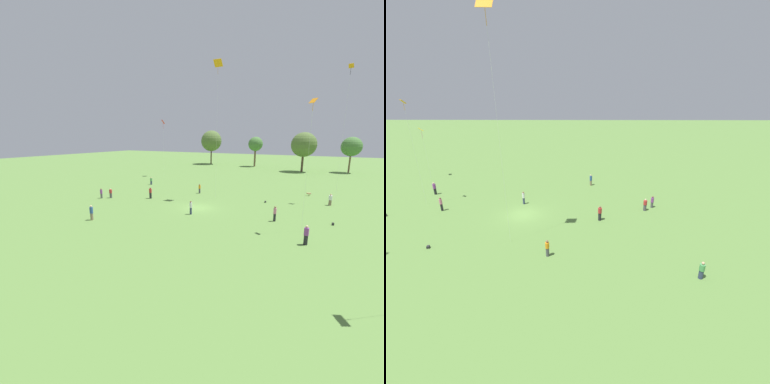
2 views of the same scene
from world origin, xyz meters
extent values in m
plane|color=#5B843D|center=(0.00, 0.00, 0.00)|extent=(240.00, 240.00, 0.00)
cylinder|color=brown|center=(-23.12, 56.38, 2.82)|extent=(0.47, 0.47, 5.64)
sphere|color=#516B33|center=(-23.12, 56.38, 8.44)|extent=(7.45, 7.45, 7.45)
cylinder|color=brown|center=(-6.73, 55.92, 2.88)|extent=(0.61, 0.61, 5.76)
sphere|color=#477538|center=(-6.73, 55.92, 7.54)|extent=(4.75, 4.75, 4.75)
cylinder|color=brown|center=(8.89, 48.57, 2.56)|extent=(0.60, 0.60, 5.12)
sphere|color=#516B33|center=(8.89, 48.57, 7.72)|extent=(6.92, 6.92, 6.92)
cylinder|color=brown|center=(20.70, 52.60, 2.62)|extent=(0.43, 0.43, 5.24)
sphere|color=#477538|center=(20.70, 52.60, 7.22)|extent=(5.30, 5.30, 5.30)
cylinder|color=#4C4C51|center=(-16.45, -2.29, 0.38)|extent=(0.41, 0.41, 0.75)
cylinder|color=purple|center=(-16.45, -2.29, 1.07)|extent=(0.49, 0.49, 0.64)
sphere|color=brown|center=(-16.45, -2.29, 1.51)|extent=(0.24, 0.24, 0.24)
cylinder|color=#4C4C51|center=(-15.31, -1.38, 0.40)|extent=(0.46, 0.46, 0.81)
cylinder|color=#B72D2D|center=(-15.31, -1.38, 1.08)|extent=(0.54, 0.54, 0.55)
sphere|color=beige|center=(-15.31, -1.38, 1.48)|extent=(0.24, 0.24, 0.24)
cylinder|color=#232328|center=(-9.34, 1.41, 0.47)|extent=(0.53, 0.53, 0.95)
cylinder|color=#B72D2D|center=(-9.34, 1.41, 1.27)|extent=(0.62, 0.62, 0.64)
sphere|color=brown|center=(-9.34, 1.41, 1.71)|extent=(0.24, 0.24, 0.24)
cylinder|color=#232328|center=(14.55, -6.67, 0.46)|extent=(0.50, 0.50, 0.92)
cylinder|color=purple|center=(14.55, -6.67, 1.28)|extent=(0.59, 0.59, 0.71)
sphere|color=beige|center=(14.55, -6.67, 1.75)|extent=(0.24, 0.24, 0.24)
cylinder|color=#847056|center=(-8.72, -10.93, 0.42)|extent=(0.44, 0.44, 0.85)
cylinder|color=#2D5193|center=(-8.72, -10.93, 1.22)|extent=(0.52, 0.52, 0.74)
sphere|color=beige|center=(-8.72, -10.93, 1.71)|extent=(0.24, 0.24, 0.24)
cylinder|color=#847056|center=(16.43, 10.28, 0.40)|extent=(0.56, 0.56, 0.79)
cylinder|color=white|center=(16.43, 10.28, 1.13)|extent=(0.66, 0.66, 0.67)
sphere|color=tan|center=(16.43, 10.28, 1.58)|extent=(0.24, 0.24, 0.24)
cylinder|color=#4C4C51|center=(-4.04, 8.63, 0.43)|extent=(0.37, 0.37, 0.86)
cylinder|color=orange|center=(-4.04, 8.63, 1.14)|extent=(0.43, 0.43, 0.57)
sphere|color=brown|center=(-4.04, 8.63, 1.55)|extent=(0.24, 0.24, 0.24)
cylinder|color=#232328|center=(10.69, -1.02, 0.46)|extent=(0.32, 0.32, 0.92)
cylinder|color=pink|center=(10.69, -1.02, 1.25)|extent=(0.38, 0.38, 0.66)
sphere|color=brown|center=(10.69, -1.02, 1.70)|extent=(0.24, 0.24, 0.24)
cylinder|color=#333D5B|center=(0.63, -3.26, 0.45)|extent=(0.37, 0.37, 0.89)
cylinder|color=white|center=(0.63, -3.26, 1.21)|extent=(0.44, 0.44, 0.65)
sphere|color=brown|center=(0.63, -3.26, 1.66)|extent=(0.24, 0.24, 0.24)
cylinder|color=#333D5B|center=(-16.86, 11.55, 0.39)|extent=(0.44, 0.44, 0.77)
cylinder|color=#4C9956|center=(-16.86, 11.55, 1.05)|extent=(0.51, 0.51, 0.56)
sphere|color=tan|center=(-16.86, 11.55, 1.45)|extent=(0.24, 0.24, 0.24)
cube|color=orange|center=(0.05, 6.22, 20.32)|extent=(1.27, 0.95, 0.88)
cylinder|color=orange|center=(0.05, 6.22, 19.39)|extent=(0.04, 0.04, 1.13)
cylinder|color=silver|center=(0.05, 6.22, 10.16)|extent=(0.01, 0.01, 20.32)
cube|color=orange|center=(13.85, -3.00, 13.17)|extent=(0.83, 0.80, 0.48)
cylinder|color=orange|center=(13.85, -3.00, 12.59)|extent=(0.04, 0.04, 0.76)
cylinder|color=silver|center=(13.85, -3.00, 6.59)|extent=(0.01, 0.01, 13.17)
cube|color=red|center=(-21.62, 23.35, 13.49)|extent=(1.32, 1.30, 0.95)
cylinder|color=red|center=(-21.62, 23.35, 12.46)|extent=(0.04, 0.04, 1.38)
cylinder|color=silver|center=(-21.62, 23.35, 6.75)|extent=(0.01, 0.01, 13.49)
cube|color=orange|center=(17.12, 12.94, 19.41)|extent=(0.71, 0.53, 0.53)
cylinder|color=black|center=(17.12, 12.94, 18.71)|extent=(0.04, 0.04, 1.01)
cylinder|color=silver|center=(17.12, 12.94, 9.71)|extent=(0.01, 0.01, 19.41)
cylinder|color=tan|center=(13.26, 15.66, 0.39)|extent=(0.61, 0.43, 0.26)
sphere|color=tan|center=(12.92, 15.55, 0.42)|extent=(0.23, 0.23, 0.23)
cylinder|color=tan|center=(13.26, 15.66, 0.13)|extent=(0.12, 0.12, 0.26)
cube|color=#262628|center=(7.75, 7.48, 0.12)|extent=(0.31, 0.35, 0.24)
cube|color=#262628|center=(16.81, 0.65, 0.14)|extent=(0.26, 0.30, 0.29)
camera|label=1|loc=(15.80, -31.19, 9.73)|focal=24.00mm
camera|label=2|loc=(-7.08, 28.64, 14.10)|focal=24.00mm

